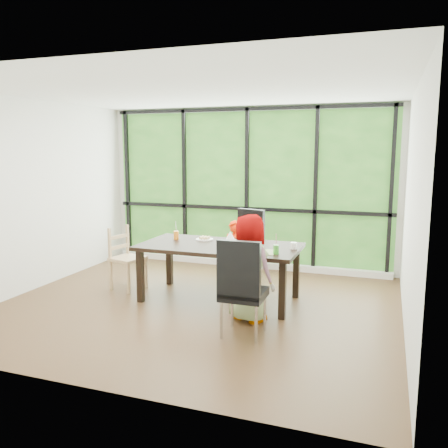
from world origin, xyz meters
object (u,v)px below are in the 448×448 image
at_px(child_toddler, 234,254).
at_px(white_mug, 294,246).
at_px(chair_window_leather, 244,245).
at_px(child_older, 252,268).
at_px(green_cup, 276,249).
at_px(plate_far, 205,239).
at_px(tissue_box, 230,244).
at_px(orange_cup, 176,235).
at_px(chair_end_beech, 128,258).
at_px(plate_near, 254,251).
at_px(chair_interior_leather, 244,287).
at_px(dining_table, 219,272).

bearing_deg(child_toddler, white_mug, -27.02).
distance_m(chair_window_leather, child_older, 1.74).
distance_m(child_toddler, green_cup, 1.28).
height_order(plate_far, green_cup, green_cup).
bearing_deg(tissue_box, chair_window_leather, 98.65).
bearing_deg(child_toddler, tissue_box, -72.34).
distance_m(chair_window_leather, orange_cup, 1.17).
xyz_separation_m(chair_window_leather, plate_far, (-0.34, -0.78, 0.22)).
relative_size(chair_end_beech, plate_far, 3.73).
distance_m(chair_end_beech, plate_far, 1.16).
bearing_deg(plate_far, child_older, -42.28).
relative_size(child_older, plate_far, 5.25).
height_order(orange_cup, tissue_box, orange_cup).
height_order(orange_cup, green_cup, orange_cup).
bearing_deg(chair_window_leather, orange_cup, -114.20).
relative_size(child_toddler, green_cup, 8.69).
bearing_deg(plate_near, chair_window_leather, 112.31).
bearing_deg(chair_interior_leather, plate_near, -82.77).
height_order(chair_end_beech, tissue_box, chair_end_beech).
distance_m(chair_end_beech, white_mug, 2.40).
distance_m(child_older, tissue_box, 0.61).
height_order(dining_table, chair_window_leather, chair_window_leather).
height_order(dining_table, white_mug, white_mug).
distance_m(chair_interior_leather, plate_far, 1.63).
bearing_deg(plate_near, chair_interior_leather, -82.05).
xyz_separation_m(chair_window_leather, child_toddler, (-0.03, -0.39, -0.05)).
relative_size(chair_window_leather, white_mug, 12.84).
distance_m(chair_interior_leather, white_mug, 1.18).
xyz_separation_m(child_older, white_mug, (0.35, 0.67, 0.16)).
bearing_deg(child_older, child_toddler, -41.21).
distance_m(plate_far, orange_cup, 0.41).
distance_m(child_older, orange_cup, 1.54).
bearing_deg(chair_interior_leather, orange_cup, -42.20).
xyz_separation_m(dining_table, white_mug, (0.97, 0.07, 0.42)).
relative_size(chair_window_leather, plate_near, 4.04).
distance_m(dining_table, child_older, 0.90).
bearing_deg(chair_end_beech, plate_near, -84.46).
bearing_deg(green_cup, white_mug, 67.92).
distance_m(child_older, plate_near, 0.40).
xyz_separation_m(chair_window_leather, child_older, (0.59, -1.63, 0.09)).
bearing_deg(plate_near, child_older, -78.33).
xyz_separation_m(dining_table, child_toddler, (0.00, 0.64, 0.11)).
xyz_separation_m(plate_far, green_cup, (1.14, -0.53, 0.05)).
bearing_deg(tissue_box, child_older, -45.72).
distance_m(dining_table, green_cup, 0.98).
bearing_deg(plate_far, chair_window_leather, 66.67).
bearing_deg(child_older, orange_cup, -7.75).
height_order(plate_far, tissue_box, tissue_box).
bearing_deg(white_mug, plate_far, 172.15).
bearing_deg(child_toddler, child_older, -60.18).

